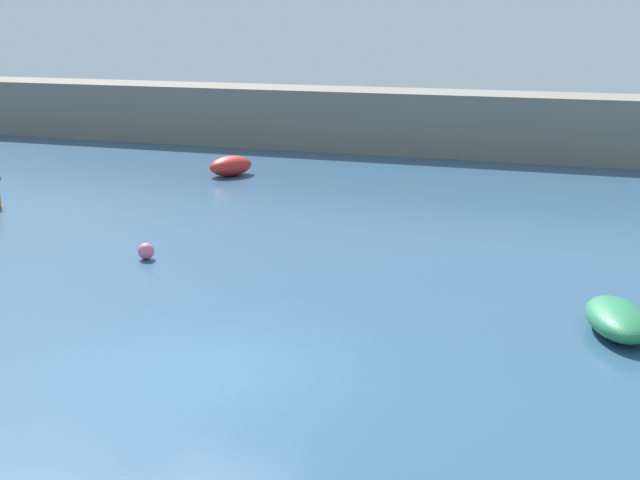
{
  "coord_description": "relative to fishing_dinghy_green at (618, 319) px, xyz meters",
  "views": [
    {
      "loc": [
        6.69,
        -13.0,
        5.95
      ],
      "look_at": [
        -0.28,
        6.1,
        0.84
      ],
      "focal_mm": 50.0,
      "sensor_mm": 36.0,
      "label": 1
    }
  ],
  "objects": [
    {
      "name": "ground_plane",
      "position": [
        -6.52,
        -4.22,
        -0.4
      ],
      "size": [
        120.0,
        120.0,
        0.2
      ],
      "primitive_type": "cube",
      "color": "#2D5170"
    },
    {
      "name": "fishing_dinghy_green",
      "position": [
        0.0,
        0.0,
        0.0
      ],
      "size": [
        1.75,
        2.56,
        0.59
      ],
      "rotation": [
        0.0,
        0.0,
        1.86
      ],
      "color": "#287A4C",
      "rests_on": "ground_plane"
    },
    {
      "name": "harbor_breakwater",
      "position": [
        -6.52,
        21.89,
        1.06
      ],
      "size": [
        55.73,
        3.49,
        2.72
      ],
      "primitive_type": "cube",
      "color": "slate",
      "rests_on": "ground_plane"
    },
    {
      "name": "mooring_buoy_pink",
      "position": [
        -11.37,
        1.63,
        -0.09
      ],
      "size": [
        0.42,
        0.42,
        0.42
      ],
      "primitive_type": "sphere",
      "color": "#EA668C",
      "rests_on": "ground_plane"
    },
    {
      "name": "dinghy_near_pier",
      "position": [
        -14.63,
        13.37,
        0.08
      ],
      "size": [
        1.78,
        2.15,
        0.76
      ],
      "rotation": [
        0.0,
        0.0,
        4.28
      ],
      "color": "red",
      "rests_on": "ground_plane"
    }
  ]
}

